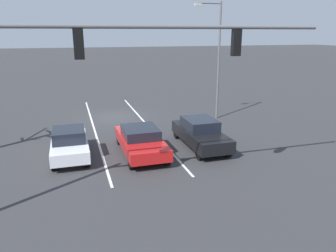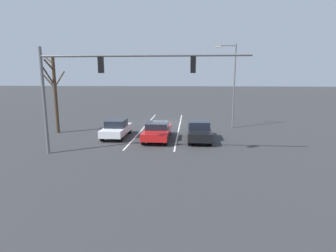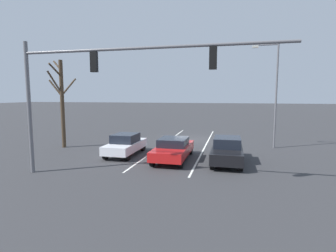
# 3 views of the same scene
# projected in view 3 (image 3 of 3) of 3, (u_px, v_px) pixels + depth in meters

# --- Properties ---
(ground_plane) EXTENTS (240.00, 240.00, 0.00)m
(ground_plane) POSITION_uv_depth(u_px,v_px,m) (190.00, 139.00, 24.41)
(ground_plane) COLOR #333335
(lane_stripe_left_divider) EXTENTS (0.12, 17.42, 0.01)m
(lane_stripe_left_divider) POSITION_uv_depth(u_px,v_px,m) (206.00, 145.00, 21.39)
(lane_stripe_left_divider) COLOR silver
(lane_stripe_left_divider) RESTS_ON ground_plane
(lane_stripe_center_divider) EXTENTS (0.12, 17.42, 0.01)m
(lane_stripe_center_divider) POSITION_uv_depth(u_px,v_px,m) (164.00, 144.00, 22.21)
(lane_stripe_center_divider) COLOR silver
(lane_stripe_center_divider) RESTS_ON ground_plane
(car_white_rightlane_front) EXTENTS (1.73, 4.14, 1.46)m
(car_white_rightlane_front) POSITION_uv_depth(u_px,v_px,m) (126.00, 144.00, 17.95)
(car_white_rightlane_front) COLOR silver
(car_white_rightlane_front) RESTS_ON ground_plane
(car_red_midlane_front) EXTENTS (1.94, 4.77, 1.38)m
(car_red_midlane_front) POSITION_uv_depth(u_px,v_px,m) (173.00, 148.00, 16.61)
(car_red_midlane_front) COLOR red
(car_red_midlane_front) RESTS_ON ground_plane
(car_black_leftlane_front) EXTENTS (1.79, 4.67, 1.53)m
(car_black_leftlane_front) POSITION_uv_depth(u_px,v_px,m) (227.00, 150.00, 15.96)
(car_black_leftlane_front) COLOR black
(car_black_leftlane_front) RESTS_ON ground_plane
(traffic_signal_gantry) EXTENTS (12.87, 0.37, 6.77)m
(traffic_signal_gantry) POSITION_uv_depth(u_px,v_px,m) (98.00, 76.00, 12.45)
(traffic_signal_gantry) COLOR slate
(traffic_signal_gantry) RESTS_ON ground_plane
(street_lamp_left_shoulder) EXTENTS (1.93, 0.24, 8.00)m
(street_lamp_left_shoulder) POSITION_uv_depth(u_px,v_px,m) (274.00, 88.00, 19.92)
(street_lamp_left_shoulder) COLOR slate
(street_lamp_left_shoulder) RESTS_ON ground_plane
(bare_tree_near) EXTENTS (1.30, 3.00, 6.80)m
(bare_tree_near) POSITION_uv_depth(u_px,v_px,m) (62.00, 99.00, 20.28)
(bare_tree_near) COLOR #423323
(bare_tree_near) RESTS_ON ground_plane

